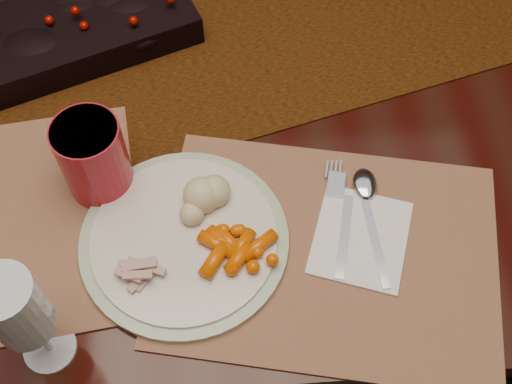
{
  "coord_description": "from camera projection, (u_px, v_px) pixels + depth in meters",
  "views": [
    {
      "loc": [
        0.0,
        -0.69,
        1.51
      ],
      "look_at": [
        0.04,
        -0.27,
        0.8
      ],
      "focal_mm": 45.0,
      "sensor_mm": 36.0,
      "label": 1
    }
  ],
  "objects": [
    {
      "name": "fork",
      "position": [
        342.0,
        222.0,
        0.85
      ],
      "size": [
        0.06,
        0.16,
        0.0
      ],
      "primitive_type": null,
      "rotation": [
        0.0,
        0.0,
        -0.24
      ],
      "color": "#BABABA",
      "rests_on": "napkin"
    },
    {
      "name": "spoon",
      "position": [
        372.0,
        223.0,
        0.85
      ],
      "size": [
        0.04,
        0.17,
        0.0
      ],
      "primitive_type": null,
      "rotation": [
        0.0,
        0.0,
        0.05
      ],
      "color": "#BABABA",
      "rests_on": "napkin"
    },
    {
      "name": "dinner_plate",
      "position": [
        184.0,
        240.0,
        0.83
      ],
      "size": [
        0.33,
        0.33,
        0.02
      ],
      "primitive_type": "cylinder",
      "rotation": [
        0.0,
        0.0,
        0.23
      ],
      "color": "silver",
      "rests_on": "placemat_main"
    },
    {
      "name": "dining_table",
      "position": [
        230.0,
        190.0,
        1.32
      ],
      "size": [
        1.8,
        1.0,
        0.75
      ],
      "primitive_type": "cube",
      "color": "black",
      "rests_on": "floor"
    },
    {
      "name": "floor",
      "position": [
        235.0,
        266.0,
        1.65
      ],
      "size": [
        5.0,
        5.0,
        0.0
      ],
      "primitive_type": "plane",
      "color": "black",
      "rests_on": "ground"
    },
    {
      "name": "table_runner",
      "position": [
        189.0,
        56.0,
        1.01
      ],
      "size": [
        1.83,
        0.84,
        0.0
      ],
      "primitive_type": "cube",
      "rotation": [
        0.0,
        0.0,
        0.27
      ],
      "color": "#492608",
      "rests_on": "dining_table"
    },
    {
      "name": "centerpiece",
      "position": [
        84.0,
        24.0,
        1.0
      ],
      "size": [
        0.37,
        0.28,
        0.07
      ],
      "primitive_type": null,
      "rotation": [
        0.0,
        0.0,
        0.37
      ],
      "color": "black",
      "rests_on": "table_runner"
    },
    {
      "name": "wine_glass",
      "position": [
        27.0,
        322.0,
        0.69
      ],
      "size": [
        0.07,
        0.07,
        0.18
      ],
      "primitive_type": null,
      "rotation": [
        0.0,
        0.0,
        0.07
      ],
      "color": "#AFBCC5",
      "rests_on": "dining_table"
    },
    {
      "name": "turkey_shreds",
      "position": [
        140.0,
        273.0,
        0.79
      ],
      "size": [
        0.09,
        0.08,
        0.02
      ],
      "primitive_type": null,
      "rotation": [
        0.0,
        0.0,
        0.35
      ],
      "color": "tan",
      "rests_on": "dinner_plate"
    },
    {
      "name": "red_cup",
      "position": [
        94.0,
        158.0,
        0.84
      ],
      "size": [
        0.1,
        0.1,
        0.12
      ],
      "primitive_type": "cylinder",
      "rotation": [
        0.0,
        0.0,
        -0.17
      ],
      "color": "#AE1524",
      "rests_on": "placemat_main"
    },
    {
      "name": "mashed_potatoes",
      "position": [
        195.0,
        196.0,
        0.83
      ],
      "size": [
        0.11,
        0.1,
        0.05
      ],
      "primitive_type": null,
      "rotation": [
        0.0,
        0.0,
        0.31
      ],
      "color": "tan",
      "rests_on": "dinner_plate"
    },
    {
      "name": "baby_carrots",
      "position": [
        229.0,
        257.0,
        0.8
      ],
      "size": [
        0.12,
        0.1,
        0.02
      ],
      "primitive_type": null,
      "rotation": [
        0.0,
        0.0,
        0.01
      ],
      "color": "#DC5400",
      "rests_on": "dinner_plate"
    },
    {
      "name": "placemat_main",
      "position": [
        328.0,
        253.0,
        0.83
      ],
      "size": [
        0.5,
        0.41,
        0.0
      ],
      "primitive_type": "cube",
      "rotation": [
        0.0,
        0.0,
        -0.21
      ],
      "color": "#9C6D58",
      "rests_on": "dining_table"
    },
    {
      "name": "napkin",
      "position": [
        361.0,
        238.0,
        0.84
      ],
      "size": [
        0.16,
        0.17,
        0.0
      ],
      "primitive_type": "cube",
      "rotation": [
        0.0,
        0.0,
        -0.34
      ],
      "color": "white",
      "rests_on": "placemat_main"
    }
  ]
}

